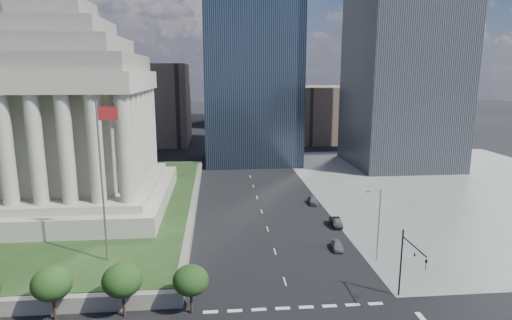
{
  "coord_description": "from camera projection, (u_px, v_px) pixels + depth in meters",
  "views": [
    {
      "loc": [
        -7.98,
        -27.77,
        25.17
      ],
      "look_at": [
        -3.47,
        21.0,
        15.09
      ],
      "focal_mm": 30.0,
      "sensor_mm": 36.0,
      "label": 1
    }
  ],
  "objects": [
    {
      "name": "plaza_lawn",
      "position": [
        13.0,
        204.0,
        77.2
      ],
      "size": [
        64.0,
        68.0,
        0.1
      ],
      "primitive_type": "cube",
      "color": "#1C3415",
      "rests_on": "plaza_terrace"
    },
    {
      "name": "war_memorial",
      "position": [
        62.0,
        95.0,
        72.3
      ],
      "size": [
        34.0,
        34.0,
        39.0
      ],
      "primitive_type": null,
      "color": "gray",
      "rests_on": "plaza_lawn"
    },
    {
      "name": "traffic_signal_ne",
      "position": [
        409.0,
        260.0,
        46.3
      ],
      "size": [
        0.3,
        5.74,
        8.0
      ],
      "color": "black",
      "rests_on": "ground"
    },
    {
      "name": "plaza_terrace",
      "position": [
        13.0,
        209.0,
        77.39
      ],
      "size": [
        66.0,
        70.0,
        1.8
      ],
      "primitive_type": "cube",
      "color": "#666057",
      "rests_on": "ground"
    },
    {
      "name": "flagpole",
      "position": [
        103.0,
        174.0,
        51.67
      ],
      "size": [
        2.52,
        0.24,
        20.0
      ],
      "color": "slate",
      "rests_on": "plaza_lawn"
    },
    {
      "name": "sidewalk_ne",
      "position": [
        460.0,
        187.0,
        95.55
      ],
      "size": [
        68.0,
        90.0,
        0.03
      ],
      "primitive_type": "cube",
      "color": "slate",
      "rests_on": "ground"
    },
    {
      "name": "building_filler_ne",
      "position": [
        323.0,
        113.0,
        160.54
      ],
      "size": [
        20.0,
        30.0,
        20.0
      ],
      "primitive_type": "cube",
      "color": "brown",
      "rests_on": "ground"
    },
    {
      "name": "parked_sedan_far",
      "position": [
        313.0,
        200.0,
        83.34
      ],
      "size": [
        1.96,
        4.25,
        1.41
      ],
      "primitive_type": "imported",
      "rotation": [
        0.0,
        0.0,
        -0.07
      ],
      "color": "#5C5D64",
      "rests_on": "ground"
    },
    {
      "name": "parked_sedan_near",
      "position": [
        337.0,
        245.0,
        61.73
      ],
      "size": [
        1.86,
        3.82,
        1.26
      ],
      "primitive_type": "imported",
      "rotation": [
        0.0,
        0.0,
        -0.1
      ],
      "color": "gray",
      "rests_on": "ground"
    },
    {
      "name": "building_filler_nw",
      "position": [
        155.0,
        104.0,
        154.13
      ],
      "size": [
        24.0,
        30.0,
        28.0
      ],
      "primitive_type": "cube",
      "color": "brown",
      "rests_on": "ground"
    },
    {
      "name": "ground",
      "position": [
        243.0,
        156.0,
        130.41
      ],
      "size": [
        500.0,
        500.0,
        0.0
      ],
      "primitive_type": "plane",
      "color": "black",
      "rests_on": "ground"
    },
    {
      "name": "parked_sedan_mid",
      "position": [
        336.0,
        222.0,
        71.07
      ],
      "size": [
        1.62,
        4.27,
        1.39
      ],
      "primitive_type": "imported",
      "rotation": [
        0.0,
        0.0,
        -0.04
      ],
      "color": "black",
      "rests_on": "ground"
    },
    {
      "name": "street_lamp_north",
      "position": [
        378.0,
        220.0,
        57.32
      ],
      "size": [
        2.13,
        0.22,
        10.0
      ],
      "color": "slate",
      "rests_on": "ground"
    },
    {
      "name": "midrise_glass",
      "position": [
        251.0,
        55.0,
        119.66
      ],
      "size": [
        26.0,
        26.0,
        60.0
      ],
      "primitive_type": "cube",
      "color": "black",
      "rests_on": "ground"
    }
  ]
}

